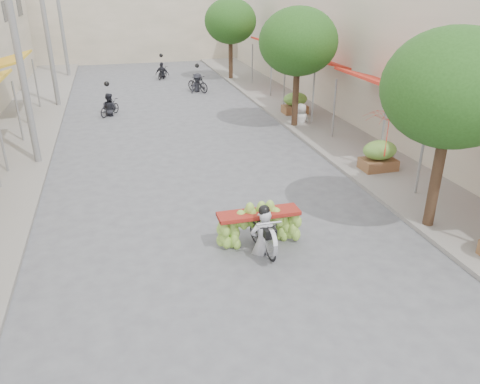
% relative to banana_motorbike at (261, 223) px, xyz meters
% --- Properties ---
extents(ground, '(120.00, 120.00, 0.00)m').
position_rel_banana_motorbike_xyz_m(ground, '(-0.70, -4.14, -0.73)').
color(ground, '#5A5B5F').
rests_on(ground, ground).
extents(sidewalk_left, '(4.00, 60.00, 0.12)m').
position_rel_banana_motorbike_xyz_m(sidewalk_left, '(-7.70, 10.86, -0.67)').
color(sidewalk_left, gray).
rests_on(sidewalk_left, ground).
extents(sidewalk_right, '(4.00, 60.00, 0.12)m').
position_rel_banana_motorbike_xyz_m(sidewalk_right, '(6.30, 10.86, -0.67)').
color(sidewalk_right, gray).
rests_on(sidewalk_right, ground).
extents(shophouse_row_right, '(9.77, 40.00, 6.00)m').
position_rel_banana_motorbike_xyz_m(shophouse_row_right, '(11.30, 9.86, 2.26)').
color(shophouse_row_right, beige).
rests_on(shophouse_row_right, ground).
extents(far_building, '(20.00, 6.00, 7.00)m').
position_rel_banana_motorbike_xyz_m(far_building, '(-0.70, 33.86, 2.77)').
color(far_building, '#BAAD93').
rests_on(far_building, ground).
extents(utility_pole_mid, '(0.60, 0.24, 8.00)m').
position_rel_banana_motorbike_xyz_m(utility_pole_mid, '(-6.10, 7.86, 3.29)').
color(utility_pole_mid, slate).
rests_on(utility_pole_mid, ground).
extents(utility_pole_far, '(0.60, 0.24, 8.00)m').
position_rel_banana_motorbike_xyz_m(utility_pole_far, '(-6.10, 16.86, 3.29)').
color(utility_pole_far, slate).
rests_on(utility_pole_far, ground).
extents(utility_pole_back, '(0.60, 0.24, 8.00)m').
position_rel_banana_motorbike_xyz_m(utility_pole_back, '(-6.10, 25.86, 3.29)').
color(utility_pole_back, slate).
rests_on(utility_pole_back, ground).
extents(street_tree_near, '(3.40, 3.40, 5.25)m').
position_rel_banana_motorbike_xyz_m(street_tree_near, '(4.70, -0.14, 3.05)').
color(street_tree_near, '#3A2719').
rests_on(street_tree_near, ground).
extents(street_tree_mid, '(3.40, 3.40, 5.25)m').
position_rel_banana_motorbike_xyz_m(street_tree_mid, '(4.70, 9.86, 3.05)').
color(street_tree_mid, '#3A2719').
rests_on(street_tree_mid, ground).
extents(street_tree_far, '(3.40, 3.40, 5.25)m').
position_rel_banana_motorbike_xyz_m(street_tree_far, '(4.70, 21.86, 3.05)').
color(street_tree_far, '#3A2719').
rests_on(street_tree_far, ground).
extents(produce_crate_mid, '(1.20, 0.88, 1.16)m').
position_rel_banana_motorbike_xyz_m(produce_crate_mid, '(5.50, 3.86, -0.02)').
color(produce_crate_mid, brown).
rests_on(produce_crate_mid, ground).
extents(produce_crate_far, '(1.20, 0.88, 1.16)m').
position_rel_banana_motorbike_xyz_m(produce_crate_far, '(5.50, 11.86, -0.02)').
color(produce_crate_far, brown).
rests_on(produce_crate_far, ground).
extents(banana_motorbike, '(2.20, 1.78, 2.20)m').
position_rel_banana_motorbike_xyz_m(banana_motorbike, '(0.00, 0.00, 0.00)').
color(banana_motorbike, black).
rests_on(banana_motorbike, ground).
extents(market_umbrella, '(2.09, 2.09, 1.61)m').
position_rel_banana_motorbike_xyz_m(market_umbrella, '(5.35, 3.28, 1.67)').
color(market_umbrella, red).
rests_on(market_umbrella, ground).
extents(pedestrian, '(0.89, 0.57, 1.74)m').
position_rel_banana_motorbike_xyz_m(pedestrian, '(5.19, 10.26, 0.26)').
color(pedestrian, silver).
rests_on(pedestrian, ground).
extents(bg_motorbike_a, '(1.25, 1.48, 1.95)m').
position_rel_banana_motorbike_xyz_m(bg_motorbike_a, '(-3.45, 14.28, 0.05)').
color(bg_motorbike_a, black).
rests_on(bg_motorbike_a, ground).
extents(bg_motorbike_b, '(1.37, 1.76, 1.95)m').
position_rel_banana_motorbike_xyz_m(bg_motorbike_b, '(1.80, 18.53, 0.10)').
color(bg_motorbike_b, black).
rests_on(bg_motorbike_b, ground).
extents(bg_motorbike_c, '(1.14, 1.55, 1.95)m').
position_rel_banana_motorbike_xyz_m(bg_motorbike_c, '(0.21, 23.40, 0.09)').
color(bg_motorbike_c, black).
rests_on(bg_motorbike_c, ground).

